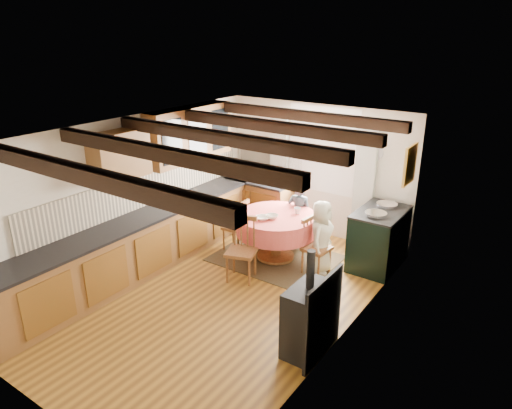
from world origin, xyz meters
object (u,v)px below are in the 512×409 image
Objects in this scene: chair_near at (241,250)px; cup at (298,211)px; child_right at (321,237)px; dining_table at (276,237)px; child_far at (299,215)px; chair_right at (317,246)px; cast_iron_stove at (309,302)px; aga_range at (379,238)px; chair_left at (235,225)px.

chair_near is 1.21m from cup.
child_right is 0.63m from cup.
dining_table is 0.57m from cup.
cup is (0.32, 1.11, 0.34)m from chair_near.
chair_right is at bearing 129.36° from child_far.
child_far is at bearing 52.33° from chair_right.
cast_iron_stove reaches higher than child_far.
aga_range reaches higher than chair_right.
cup is at bearing 123.12° from cast_iron_stove.
chair_near is at bearing 127.01° from child_right.
chair_left is 0.85× the size of aga_range.
dining_table is 0.99× the size of cast_iron_stove.
cast_iron_stove reaches higher than chair_right.
cup is (-1.22, -0.48, 0.35)m from aga_range.
cup is at bearing 101.33° from chair_left.
cast_iron_stove is (0.80, -1.74, 0.20)m from chair_right.
child_right is 10.69× the size of cup.
chair_left is at bearing 143.87° from cast_iron_stove.
cast_iron_stove is (0.11, -2.52, 0.18)m from aga_range.
child_right reaches higher than dining_table.
cast_iron_stove is 12.03× the size of cup.
chair_left is at bearing -160.58° from aga_range.
aga_range reaches higher than dining_table.
chair_near is 0.94× the size of aga_range.
chair_near is at bearing 150.83° from cast_iron_stove.
chair_near is 1.08× the size of chair_right.
aga_range is (1.54, 1.60, -0.01)m from chair_near.
aga_range is 0.90× the size of child_right.
cast_iron_stove is at bearing 114.84° from child_far.
cup is (-0.53, 0.29, 0.38)m from chair_right.
cast_iron_stove is (2.37, -1.73, 0.21)m from chair_left.
aga_range is at bearing 177.78° from child_far.
child_far is at bearing 65.09° from chair_near.
child_far reaches higher than chair_right.
dining_table is 0.79m from chair_right.
chair_right is at bearing -3.90° from dining_table.
chair_near is at bearing -106.14° from cup.
child_right is (-0.68, -0.69, 0.10)m from aga_range.
child_right reaches higher than cup.
dining_table is 1.09× the size of child_far.
cup is (0.26, 0.24, 0.44)m from dining_table.
cup reaches higher than dining_table.
aga_range is 0.88× the size of child_far.
chair_left is 2.94m from cast_iron_stove.
chair_left is 1.59m from child_right.
aga_range reaches higher than chair_left.
child_far is 1.01× the size of child_right.
aga_range is 9.60× the size of cup.
aga_range is at bearing -35.76° from chair_right.
cast_iron_stove is at bearing 48.54° from chair_left.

